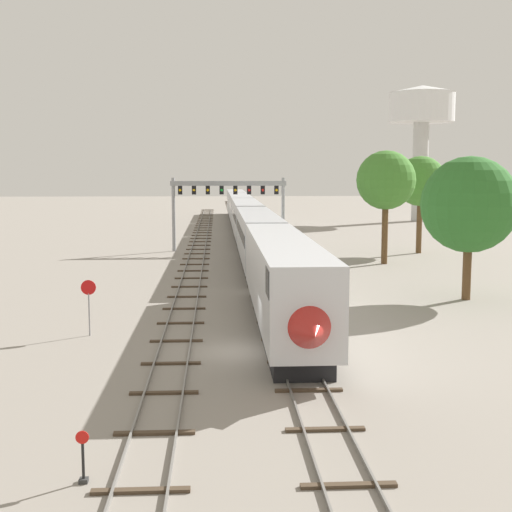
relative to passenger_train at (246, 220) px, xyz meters
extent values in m
plane|color=gray|center=(-2.00, -50.15, -2.61)|extent=(400.00, 400.00, 0.00)
cube|color=slate|center=(-0.72, 9.85, -2.53)|extent=(0.07, 200.00, 0.16)
cube|color=slate|center=(0.72, 9.85, -2.53)|extent=(0.07, 200.00, 0.16)
cube|color=#473828|center=(0.00, -64.15, -2.56)|extent=(2.60, 0.24, 0.10)
cube|color=#473828|center=(0.00, -60.15, -2.56)|extent=(2.60, 0.24, 0.10)
cube|color=#473828|center=(0.00, -56.15, -2.56)|extent=(2.60, 0.24, 0.10)
cube|color=#473828|center=(0.00, -52.15, -2.56)|extent=(2.60, 0.24, 0.10)
cube|color=#473828|center=(0.00, -48.15, -2.56)|extent=(2.60, 0.24, 0.10)
cube|color=#473828|center=(0.00, -44.15, -2.56)|extent=(2.60, 0.24, 0.10)
cube|color=#473828|center=(0.00, -40.15, -2.56)|extent=(2.60, 0.24, 0.10)
cube|color=#473828|center=(0.00, -36.15, -2.56)|extent=(2.60, 0.24, 0.10)
cube|color=#473828|center=(0.00, -32.15, -2.56)|extent=(2.60, 0.24, 0.10)
cube|color=#473828|center=(0.00, -28.15, -2.56)|extent=(2.60, 0.24, 0.10)
cube|color=#473828|center=(0.00, -24.15, -2.56)|extent=(2.60, 0.24, 0.10)
cube|color=#473828|center=(0.00, -20.15, -2.56)|extent=(2.60, 0.24, 0.10)
cube|color=#473828|center=(0.00, -16.15, -2.56)|extent=(2.60, 0.24, 0.10)
cube|color=#473828|center=(0.00, -12.15, -2.56)|extent=(2.60, 0.24, 0.10)
cube|color=#473828|center=(0.00, -8.15, -2.56)|extent=(2.60, 0.24, 0.10)
cube|color=#473828|center=(0.00, -4.15, -2.56)|extent=(2.60, 0.24, 0.10)
cube|color=#473828|center=(0.00, -0.15, -2.56)|extent=(2.60, 0.24, 0.10)
cube|color=#473828|center=(0.00, 3.85, -2.56)|extent=(2.60, 0.24, 0.10)
cube|color=#473828|center=(0.00, 7.85, -2.56)|extent=(2.60, 0.24, 0.10)
cube|color=#473828|center=(0.00, 11.85, -2.56)|extent=(2.60, 0.24, 0.10)
cube|color=#473828|center=(0.00, 15.85, -2.56)|extent=(2.60, 0.24, 0.10)
cube|color=#473828|center=(0.00, 19.85, -2.56)|extent=(2.60, 0.24, 0.10)
cube|color=#473828|center=(0.00, 23.85, -2.56)|extent=(2.60, 0.24, 0.10)
cube|color=#473828|center=(0.00, 27.85, -2.56)|extent=(2.60, 0.24, 0.10)
cube|color=#473828|center=(0.00, 31.85, -2.56)|extent=(2.60, 0.24, 0.10)
cube|color=#473828|center=(0.00, 35.85, -2.56)|extent=(2.60, 0.24, 0.10)
cube|color=#473828|center=(0.00, 39.85, -2.56)|extent=(2.60, 0.24, 0.10)
cube|color=#473828|center=(0.00, 43.85, -2.56)|extent=(2.60, 0.24, 0.10)
cube|color=#473828|center=(0.00, 47.85, -2.56)|extent=(2.60, 0.24, 0.10)
cube|color=#473828|center=(0.00, 51.85, -2.56)|extent=(2.60, 0.24, 0.10)
cube|color=#473828|center=(0.00, 55.85, -2.56)|extent=(2.60, 0.24, 0.10)
cube|color=#473828|center=(0.00, 59.85, -2.56)|extent=(2.60, 0.24, 0.10)
cube|color=#473828|center=(0.00, 63.85, -2.56)|extent=(2.60, 0.24, 0.10)
cube|color=#473828|center=(0.00, 67.85, -2.56)|extent=(2.60, 0.24, 0.10)
cube|color=#473828|center=(0.00, 71.85, -2.56)|extent=(2.60, 0.24, 0.10)
cube|color=#473828|center=(0.00, 75.85, -2.56)|extent=(2.60, 0.24, 0.10)
cube|color=#473828|center=(0.00, 79.85, -2.56)|extent=(2.60, 0.24, 0.10)
cube|color=#473828|center=(0.00, 83.85, -2.56)|extent=(2.60, 0.24, 0.10)
cube|color=#473828|center=(0.00, 87.85, -2.56)|extent=(2.60, 0.24, 0.10)
cube|color=#473828|center=(0.00, 91.85, -2.56)|extent=(2.60, 0.24, 0.10)
cube|color=#473828|center=(0.00, 95.85, -2.56)|extent=(2.60, 0.24, 0.10)
cube|color=#473828|center=(0.00, 99.85, -2.56)|extent=(2.60, 0.24, 0.10)
cube|color=#473828|center=(0.00, 103.85, -2.56)|extent=(2.60, 0.24, 0.10)
cube|color=#473828|center=(0.00, 107.85, -2.56)|extent=(2.60, 0.24, 0.10)
cube|color=slate|center=(-6.22, -10.15, -2.53)|extent=(0.07, 160.00, 0.16)
cube|color=slate|center=(-4.78, -10.15, -2.53)|extent=(0.07, 160.00, 0.16)
cube|color=#473828|center=(-5.50, -64.15, -2.56)|extent=(2.60, 0.24, 0.10)
cube|color=#473828|center=(-5.50, -60.15, -2.56)|extent=(2.60, 0.24, 0.10)
cube|color=#473828|center=(-5.50, -56.15, -2.56)|extent=(2.60, 0.24, 0.10)
cube|color=#473828|center=(-5.50, -52.15, -2.56)|extent=(2.60, 0.24, 0.10)
cube|color=#473828|center=(-5.50, -48.15, -2.56)|extent=(2.60, 0.24, 0.10)
cube|color=#473828|center=(-5.50, -44.15, -2.56)|extent=(2.60, 0.24, 0.10)
cube|color=#473828|center=(-5.50, -40.15, -2.56)|extent=(2.60, 0.24, 0.10)
cube|color=#473828|center=(-5.50, -36.15, -2.56)|extent=(2.60, 0.24, 0.10)
cube|color=#473828|center=(-5.50, -32.15, -2.56)|extent=(2.60, 0.24, 0.10)
cube|color=#473828|center=(-5.50, -28.15, -2.56)|extent=(2.60, 0.24, 0.10)
cube|color=#473828|center=(-5.50, -24.15, -2.56)|extent=(2.60, 0.24, 0.10)
cube|color=#473828|center=(-5.50, -20.15, -2.56)|extent=(2.60, 0.24, 0.10)
cube|color=#473828|center=(-5.50, -16.15, -2.56)|extent=(2.60, 0.24, 0.10)
cube|color=#473828|center=(-5.50, -12.15, -2.56)|extent=(2.60, 0.24, 0.10)
cube|color=#473828|center=(-5.50, -8.15, -2.56)|extent=(2.60, 0.24, 0.10)
cube|color=#473828|center=(-5.50, -4.15, -2.56)|extent=(2.60, 0.24, 0.10)
cube|color=#473828|center=(-5.50, -0.15, -2.56)|extent=(2.60, 0.24, 0.10)
cube|color=#473828|center=(-5.50, 3.85, -2.56)|extent=(2.60, 0.24, 0.10)
cube|color=#473828|center=(-5.50, 7.85, -2.56)|extent=(2.60, 0.24, 0.10)
cube|color=#473828|center=(-5.50, 11.85, -2.56)|extent=(2.60, 0.24, 0.10)
cube|color=#473828|center=(-5.50, 15.85, -2.56)|extent=(2.60, 0.24, 0.10)
cube|color=#473828|center=(-5.50, 19.85, -2.56)|extent=(2.60, 0.24, 0.10)
cube|color=#473828|center=(-5.50, 23.85, -2.56)|extent=(2.60, 0.24, 0.10)
cube|color=#473828|center=(-5.50, 27.85, -2.56)|extent=(2.60, 0.24, 0.10)
cube|color=#473828|center=(-5.50, 31.85, -2.56)|extent=(2.60, 0.24, 0.10)
cube|color=#473828|center=(-5.50, 35.85, -2.56)|extent=(2.60, 0.24, 0.10)
cube|color=#473828|center=(-5.50, 39.85, -2.56)|extent=(2.60, 0.24, 0.10)
cube|color=#473828|center=(-5.50, 43.85, -2.56)|extent=(2.60, 0.24, 0.10)
cube|color=#473828|center=(-5.50, 47.85, -2.56)|extent=(2.60, 0.24, 0.10)
cube|color=#473828|center=(-5.50, 51.85, -2.56)|extent=(2.60, 0.24, 0.10)
cube|color=#473828|center=(-5.50, 55.85, -2.56)|extent=(2.60, 0.24, 0.10)
cube|color=#473828|center=(-5.50, 59.85, -2.56)|extent=(2.60, 0.24, 0.10)
cube|color=#473828|center=(-5.50, 63.85, -2.56)|extent=(2.60, 0.24, 0.10)
cube|color=#473828|center=(-5.50, 67.85, -2.56)|extent=(2.60, 0.24, 0.10)
cube|color=silver|center=(0.00, -45.43, 0.29)|extent=(3.00, 21.45, 3.80)
cone|color=#B2231E|center=(0.00, -56.35, -0.11)|extent=(2.88, 2.60, 2.88)
cube|color=black|center=(0.00, -54.95, 1.43)|extent=(3.04, 1.80, 1.10)
cube|color=black|center=(0.00, -45.43, -2.11)|extent=(2.52, 19.31, 1.00)
cube|color=#B7BABF|center=(0.00, -22.97, 0.29)|extent=(3.00, 21.45, 3.80)
cube|color=black|center=(0.00, -22.97, 0.69)|extent=(3.04, 19.74, 0.90)
cube|color=black|center=(0.00, -22.97, -2.11)|extent=(2.52, 19.31, 1.00)
cube|color=#B7BABF|center=(0.00, -0.52, 0.29)|extent=(3.00, 21.45, 3.80)
cube|color=black|center=(0.00, -0.52, 0.69)|extent=(3.04, 19.74, 0.90)
cube|color=black|center=(0.00, -0.52, -2.11)|extent=(2.52, 19.31, 1.00)
cube|color=#B7BABF|center=(0.00, 21.93, 0.29)|extent=(3.00, 21.45, 3.80)
cube|color=black|center=(0.00, 21.93, 0.69)|extent=(3.04, 19.74, 0.90)
cube|color=black|center=(0.00, 21.93, -2.11)|extent=(2.52, 19.31, 1.00)
cube|color=#B7BABF|center=(0.00, 44.38, 0.29)|extent=(3.00, 21.45, 3.80)
cube|color=black|center=(0.00, 44.38, 0.69)|extent=(3.04, 19.74, 0.90)
cube|color=black|center=(0.00, 44.38, -2.11)|extent=(2.52, 19.31, 1.00)
cylinder|color=#999BA0|center=(-8.00, -9.34, 1.24)|extent=(0.36, 0.36, 7.69)
cylinder|color=#999BA0|center=(3.50, -9.34, 1.24)|extent=(0.36, 0.36, 7.69)
cube|color=#999BA0|center=(-2.25, -9.34, 4.48)|extent=(12.10, 0.36, 0.50)
cube|color=black|center=(-7.28, -9.29, 3.78)|extent=(0.44, 0.32, 0.90)
sphere|color=yellow|center=(-7.28, -9.48, 3.78)|extent=(0.28, 0.28, 0.28)
cube|color=black|center=(-5.84, -9.29, 3.78)|extent=(0.44, 0.32, 0.90)
sphere|color=yellow|center=(-5.84, -9.48, 3.78)|extent=(0.28, 0.28, 0.28)
cube|color=black|center=(-4.41, -9.29, 3.78)|extent=(0.44, 0.32, 0.90)
sphere|color=yellow|center=(-4.41, -9.48, 3.78)|extent=(0.28, 0.28, 0.28)
cube|color=black|center=(-2.97, -9.29, 3.78)|extent=(0.44, 0.32, 0.90)
sphere|color=green|center=(-2.97, -9.48, 3.78)|extent=(0.28, 0.28, 0.28)
cube|color=black|center=(-1.53, -9.29, 3.78)|extent=(0.44, 0.32, 0.90)
sphere|color=yellow|center=(-1.53, -9.48, 3.78)|extent=(0.28, 0.28, 0.28)
cube|color=black|center=(-0.09, -9.29, 3.78)|extent=(0.44, 0.32, 0.90)
sphere|color=red|center=(-0.09, -9.48, 3.78)|extent=(0.28, 0.28, 0.28)
cube|color=black|center=(1.34, -9.29, 3.78)|extent=(0.44, 0.32, 0.90)
sphere|color=red|center=(1.34, -9.48, 3.78)|extent=(0.28, 0.28, 0.28)
cube|color=black|center=(2.78, -9.29, 3.78)|extent=(0.44, 0.32, 0.90)
sphere|color=yellow|center=(2.78, -9.48, 3.78)|extent=(0.28, 0.28, 0.28)
cylinder|color=beige|center=(30.54, 32.59, 5.60)|extent=(2.60, 2.60, 16.42)
cylinder|color=white|center=(30.54, 32.59, 16.21)|extent=(10.65, 10.65, 4.79)
cone|color=white|center=(30.54, 32.59, 19.20)|extent=(10.87, 10.87, 1.20)
cylinder|color=black|center=(-7.10, -63.48, -2.06)|extent=(0.08, 0.08, 1.10)
cylinder|color=red|center=(-7.10, -63.50, -1.33)|extent=(0.36, 0.03, 0.36)
cube|color=#333333|center=(-7.10, -63.48, -2.55)|extent=(0.24, 0.24, 0.12)
cylinder|color=gray|center=(-10.00, -46.59, -1.51)|extent=(0.08, 0.08, 2.20)
cylinder|color=red|center=(-10.00, -46.61, -0.11)|extent=(0.76, 0.03, 0.76)
cylinder|color=brown|center=(11.67, -20.34, 0.25)|extent=(0.56, 0.56, 5.71)
sphere|color=#427F2D|center=(11.67, -20.34, 4.95)|extent=(5.29, 5.29, 5.29)
cylinder|color=brown|center=(12.80, -37.93, -0.59)|extent=(0.56, 0.56, 4.04)
sphere|color=#2D6B28|center=(12.80, -37.93, 3.61)|extent=(6.22, 6.22, 6.22)
cylinder|color=brown|center=(17.19, -12.42, 0.18)|extent=(0.56, 0.56, 5.58)
sphere|color=#427F2D|center=(17.19, -12.42, 4.75)|extent=(5.07, 5.07, 5.07)
camera|label=1|loc=(-3.45, -81.36, 5.75)|focal=48.20mm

